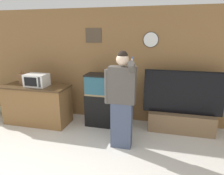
{
  "coord_description": "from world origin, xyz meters",
  "views": [
    {
      "loc": [
        1.32,
        -1.72,
        2.06
      ],
      "look_at": [
        0.44,
        1.83,
        1.05
      ],
      "focal_mm": 32.0,
      "sensor_mm": 36.0,
      "label": 1
    }
  ],
  "objects": [
    {
      "name": "counter_island",
      "position": [
        -1.42,
        2.1,
        0.45
      ],
      "size": [
        1.52,
        0.65,
        0.9
      ],
      "color": "brown",
      "rests_on": "ground_plane"
    },
    {
      "name": "aquarium_on_stand",
      "position": [
        0.15,
        2.36,
        0.59
      ],
      "size": [
        0.84,
        0.42,
        1.18
      ],
      "color": "black",
      "rests_on": "ground_plane"
    },
    {
      "name": "microwave",
      "position": [
        -1.36,
        2.08,
        1.04
      ],
      "size": [
        0.49,
        0.35,
        0.28
      ],
      "color": "white",
      "rests_on": "counter_island"
    },
    {
      "name": "knife_block",
      "position": [
        -1.74,
        2.12,
        1.02
      ],
      "size": [
        0.14,
        0.1,
        0.34
      ],
      "color": "brown",
      "rests_on": "counter_island"
    },
    {
      "name": "tv_on_stand",
      "position": [
        1.8,
        2.44,
        0.38
      ],
      "size": [
        1.61,
        0.4,
        1.32
      ],
      "color": "brown",
      "rests_on": "ground_plane"
    },
    {
      "name": "wall_back_paneled",
      "position": [
        0.0,
        2.8,
        1.3
      ],
      "size": [
        10.0,
        0.08,
        2.6
      ],
      "color": "olive",
      "rests_on": "ground_plane"
    },
    {
      "name": "person_standing",
      "position": [
        0.68,
        1.56,
        0.92
      ],
      "size": [
        0.56,
        0.42,
        1.77
      ],
      "color": "#424C66",
      "rests_on": "ground_plane"
    }
  ]
}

